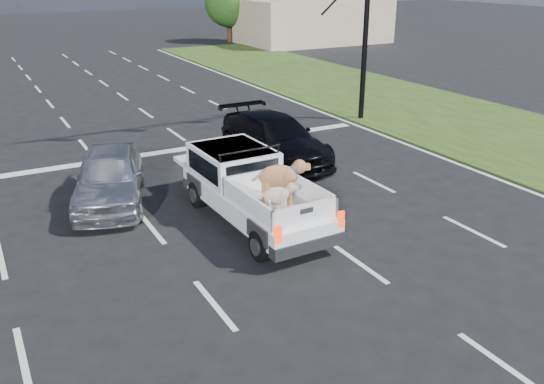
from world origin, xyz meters
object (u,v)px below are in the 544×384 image
Objects in this scene: silver_sedan at (109,177)px; pickup_truck at (251,188)px; traffic_signal at (317,6)px; black_coupe at (275,138)px.

pickup_truck is at bearing -28.33° from silver_sedan.
traffic_signal reaches higher than silver_sedan.
pickup_truck is 0.99× the size of black_coupe.
black_coupe is (-3.54, -3.10, -3.96)m from traffic_signal.
pickup_truck is 5.13m from black_coupe.
silver_sedan reaches higher than black_coupe.
black_coupe is at bearing 53.06° from pickup_truck.
pickup_truck reaches higher than silver_sedan.
traffic_signal is at bearing 41.97° from silver_sedan.
silver_sedan is 5.99m from black_coupe.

